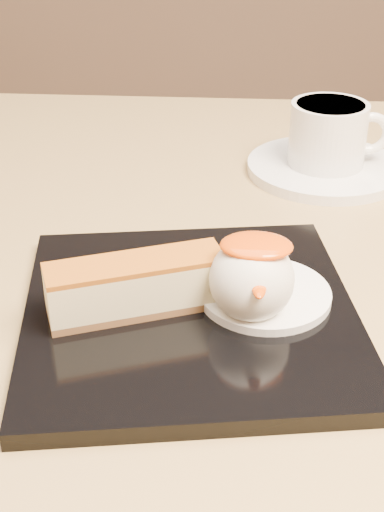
# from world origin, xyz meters

# --- Properties ---
(table) EXTENTS (0.80, 0.80, 0.72)m
(table) POSITION_xyz_m (0.00, 0.00, 0.56)
(table) COLOR black
(table) RESTS_ON ground
(dessert_plate) EXTENTS (0.25, 0.25, 0.01)m
(dessert_plate) POSITION_xyz_m (0.02, -0.08, 0.73)
(dessert_plate) COLOR black
(dessert_plate) RESTS_ON table
(cheesecake) EXTENTS (0.12, 0.07, 0.04)m
(cheesecake) POSITION_xyz_m (-0.01, -0.09, 0.75)
(cheesecake) COLOR brown
(cheesecake) RESTS_ON dessert_plate
(cream_smear) EXTENTS (0.09, 0.09, 0.01)m
(cream_smear) POSITION_xyz_m (0.07, -0.07, 0.73)
(cream_smear) COLOR white
(cream_smear) RESTS_ON dessert_plate
(ice_cream_scoop) EXTENTS (0.06, 0.06, 0.06)m
(ice_cream_scoop) POSITION_xyz_m (0.06, -0.09, 0.76)
(ice_cream_scoop) COLOR white
(ice_cream_scoop) RESTS_ON cream_smear
(mango_sauce) EXTENTS (0.05, 0.04, 0.01)m
(mango_sauce) POSITION_xyz_m (0.06, -0.09, 0.78)
(mango_sauce) COLOR #E44907
(mango_sauce) RESTS_ON ice_cream_scoop
(mint_sprig) EXTENTS (0.04, 0.03, 0.00)m
(mint_sprig) POSITION_xyz_m (0.04, -0.04, 0.74)
(mint_sprig) COLOR #2A8138
(mint_sprig) RESTS_ON cream_smear
(saucer) EXTENTS (0.15, 0.15, 0.01)m
(saucer) POSITION_xyz_m (0.14, 0.18, 0.72)
(saucer) COLOR white
(saucer) RESTS_ON table
(coffee_cup) EXTENTS (0.10, 0.07, 0.06)m
(coffee_cup) POSITION_xyz_m (0.14, 0.18, 0.76)
(coffee_cup) COLOR white
(coffee_cup) RESTS_ON saucer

